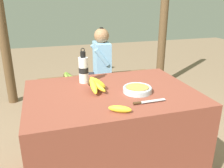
# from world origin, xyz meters

# --- Properties ---
(market_counter) EXTENTS (1.29, 0.91, 0.77)m
(market_counter) POSITION_xyz_m (0.00, 0.00, 0.38)
(market_counter) COLOR brown
(market_counter) RESTS_ON ground_plane
(banana_bunch_ripe) EXTENTS (0.16, 0.28, 0.12)m
(banana_bunch_ripe) POSITION_xyz_m (-0.12, 0.05, 0.83)
(banana_bunch_ripe) COLOR #4C381E
(banana_bunch_ripe) RESTS_ON market_counter
(serving_bowl) EXTENTS (0.22, 0.22, 0.05)m
(serving_bowl) POSITION_xyz_m (0.18, -0.07, 0.79)
(serving_bowl) COLOR silver
(serving_bowl) RESTS_ON market_counter
(water_bottle) EXTENTS (0.08, 0.08, 0.30)m
(water_bottle) POSITION_xyz_m (-0.16, 0.26, 0.88)
(water_bottle) COLOR white
(water_bottle) RESTS_ON market_counter
(loose_banana_front) EXTENTS (0.15, 0.11, 0.04)m
(loose_banana_front) POSITION_xyz_m (-0.05, -0.35, 0.79)
(loose_banana_front) COLOR yellow
(loose_banana_front) RESTS_ON market_counter
(knife) EXTENTS (0.24, 0.03, 0.02)m
(knife) POSITION_xyz_m (0.16, -0.28, 0.78)
(knife) COLOR #BCBCC1
(knife) RESTS_ON market_counter
(wooden_bench) EXTENTS (1.62, 0.32, 0.39)m
(wooden_bench) POSITION_xyz_m (0.24, 1.49, 0.33)
(wooden_bench) COLOR brown
(wooden_bench) RESTS_ON ground_plane
(seated_vendor) EXTENTS (0.42, 0.40, 1.08)m
(seated_vendor) POSITION_xyz_m (0.26, 1.46, 0.62)
(seated_vendor) COLOR #232328
(seated_vendor) RESTS_ON ground_plane
(banana_bunch_green) EXTENTS (0.15, 0.23, 0.12)m
(banana_bunch_green) POSITION_xyz_m (-0.18, 1.49, 0.45)
(banana_bunch_green) COLOR #4C381E
(banana_bunch_green) RESTS_ON wooden_bench
(support_post_near) EXTENTS (0.13, 0.13, 2.32)m
(support_post_near) POSITION_xyz_m (-0.95, 1.86, 1.16)
(support_post_near) COLOR brown
(support_post_near) RESTS_ON ground_plane
(support_post_far) EXTENTS (0.13, 0.13, 2.32)m
(support_post_far) POSITION_xyz_m (1.43, 1.86, 1.16)
(support_post_far) COLOR brown
(support_post_far) RESTS_ON ground_plane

